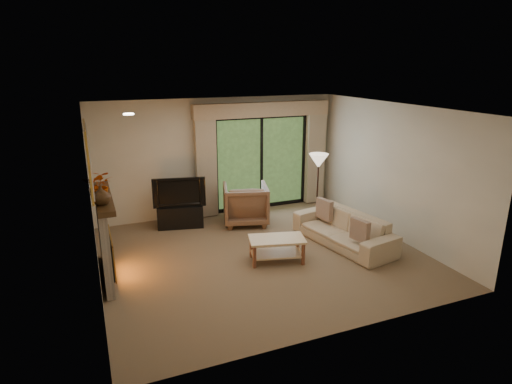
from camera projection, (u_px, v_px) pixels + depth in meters
name	position (u px, v px, depth m)	size (l,w,h in m)	color
floor	(262.00, 255.00, 7.69)	(5.50, 5.50, 0.00)	brown
ceiling	(263.00, 109.00, 6.93)	(5.50, 5.50, 0.00)	silver
wall_back	(219.00, 157.00, 9.53)	(5.00, 5.00, 0.00)	beige
wall_front	(344.00, 239.00, 5.09)	(5.00, 5.00, 0.00)	beige
wall_left	(92.00, 205.00, 6.32)	(5.00, 5.00, 0.00)	beige
wall_right	(393.00, 171.00, 8.30)	(5.00, 5.00, 0.00)	beige
fireplace	(104.00, 237.00, 6.72)	(0.24, 1.70, 1.37)	gray
mirror	(89.00, 159.00, 6.32)	(0.07, 1.45, 1.02)	#B98938
sliding_door	(261.00, 162.00, 9.90)	(2.26, 0.10, 2.16)	black
curtain_left	(206.00, 164.00, 9.29)	(0.45, 0.18, 2.35)	tan
curtain_right	(315.00, 155.00, 10.26)	(0.45, 0.18, 2.35)	tan
cornice	(263.00, 109.00, 9.46)	(3.20, 0.24, 0.32)	tan
media_console	(180.00, 216.00, 8.97)	(0.94, 0.42, 0.47)	black
tv	(179.00, 191.00, 8.81)	(1.07, 0.14, 0.62)	black
armchair	(246.00, 204.00, 9.11)	(0.91, 0.94, 0.86)	brown
sofa	(343.00, 229.00, 8.06)	(2.08, 0.81, 0.61)	tan
pillow_near	(360.00, 230.00, 7.44)	(0.10, 0.39, 0.39)	#4F3028
pillow_far	(324.00, 209.00, 8.50)	(0.11, 0.40, 0.40)	#4F3028
coffee_table	(277.00, 250.00, 7.40)	(0.95, 0.52, 0.43)	#E3BC87
floor_lamp	(317.00, 189.00, 9.02)	(0.41, 0.41, 1.51)	beige
vase	(101.00, 195.00, 6.07)	(0.27, 0.27, 0.28)	#3C2613
branches	(100.00, 186.00, 6.19)	(0.42, 0.37, 0.47)	#B13D05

